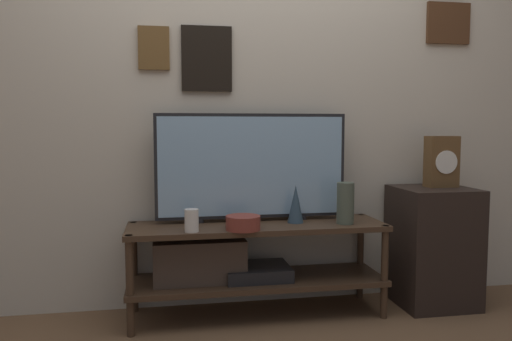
{
  "coord_description": "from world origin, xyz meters",
  "views": [
    {
      "loc": [
        -0.49,
        -2.45,
        1.06
      ],
      "look_at": [
        -0.01,
        0.24,
        0.82
      ],
      "focal_mm": 35.0,
      "sensor_mm": 36.0,
      "label": 1
    }
  ],
  "objects_px": {
    "television": "(252,166)",
    "vase_slim_bronze": "(296,204)",
    "candle_jar": "(192,220)",
    "vase_tall_ceramic": "(345,203)",
    "vase_wide_bowl": "(243,223)",
    "mantel_clock": "(442,162)"
  },
  "relations": [
    {
      "from": "vase_wide_bowl",
      "to": "vase_slim_bronze",
      "type": "relative_size",
      "value": 0.85
    },
    {
      "from": "vase_tall_ceramic",
      "to": "mantel_clock",
      "type": "relative_size",
      "value": 0.76
    },
    {
      "from": "television",
      "to": "mantel_clock",
      "type": "xyz_separation_m",
      "value": [
        1.13,
        -0.07,
        0.02
      ]
    },
    {
      "from": "vase_wide_bowl",
      "to": "candle_jar",
      "type": "distance_m",
      "value": 0.27
    },
    {
      "from": "candle_jar",
      "to": "mantel_clock",
      "type": "bearing_deg",
      "value": 6.37
    },
    {
      "from": "television",
      "to": "vase_slim_bronze",
      "type": "relative_size",
      "value": 5.07
    },
    {
      "from": "television",
      "to": "vase_slim_bronze",
      "type": "height_order",
      "value": "television"
    },
    {
      "from": "television",
      "to": "vase_slim_bronze",
      "type": "bearing_deg",
      "value": -21.64
    },
    {
      "from": "vase_wide_bowl",
      "to": "mantel_clock",
      "type": "bearing_deg",
      "value": 7.67
    },
    {
      "from": "vase_tall_ceramic",
      "to": "candle_jar",
      "type": "height_order",
      "value": "vase_tall_ceramic"
    },
    {
      "from": "candle_jar",
      "to": "vase_tall_ceramic",
      "type": "bearing_deg",
      "value": 4.43
    },
    {
      "from": "vase_wide_bowl",
      "to": "mantel_clock",
      "type": "height_order",
      "value": "mantel_clock"
    },
    {
      "from": "vase_wide_bowl",
      "to": "vase_slim_bronze",
      "type": "distance_m",
      "value": 0.36
    },
    {
      "from": "vase_tall_ceramic",
      "to": "vase_wide_bowl",
      "type": "xyz_separation_m",
      "value": [
        -0.59,
        -0.06,
        -0.08
      ]
    },
    {
      "from": "candle_jar",
      "to": "mantel_clock",
      "type": "height_order",
      "value": "mantel_clock"
    },
    {
      "from": "vase_slim_bronze",
      "to": "mantel_clock",
      "type": "bearing_deg",
      "value": 1.5
    },
    {
      "from": "vase_tall_ceramic",
      "to": "television",
      "type": "bearing_deg",
      "value": 161.26
    },
    {
      "from": "television",
      "to": "mantel_clock",
      "type": "bearing_deg",
      "value": -3.49
    },
    {
      "from": "vase_tall_ceramic",
      "to": "vase_slim_bronze",
      "type": "relative_size",
      "value": 1.08
    },
    {
      "from": "vase_wide_bowl",
      "to": "mantel_clock",
      "type": "distance_m",
      "value": 1.27
    },
    {
      "from": "television",
      "to": "vase_tall_ceramic",
      "type": "xyz_separation_m",
      "value": [
        0.5,
        -0.17,
        -0.2
      ]
    },
    {
      "from": "television",
      "to": "candle_jar",
      "type": "height_order",
      "value": "television"
    }
  ]
}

